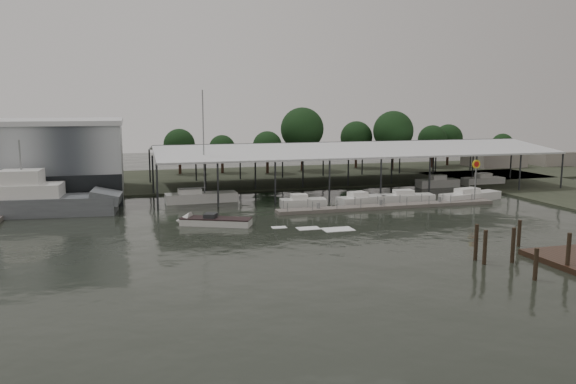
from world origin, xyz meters
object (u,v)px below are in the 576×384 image
object	(u,v)px
speedboat_underway	(210,221)
grey_trawler	(35,201)
shell_fuel_sign	(476,173)
white_sailboat	(200,197)

from	to	relation	value
speedboat_underway	grey_trawler	bearing A→B (deg)	-5.92
shell_fuel_sign	speedboat_underway	size ratio (longest dim) A/B	0.31
shell_fuel_sign	speedboat_underway	world-z (taller)	shell_fuel_sign
shell_fuel_sign	grey_trawler	distance (m)	53.08
white_sailboat	grey_trawler	bearing A→B (deg)	-171.40
shell_fuel_sign	speedboat_underway	bearing A→B (deg)	-173.43
grey_trawler	speedboat_underway	bearing A→B (deg)	-25.46
white_sailboat	speedboat_underway	world-z (taller)	white_sailboat
shell_fuel_sign	white_sailboat	bearing A→B (deg)	162.82
grey_trawler	speedboat_underway	distance (m)	21.33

